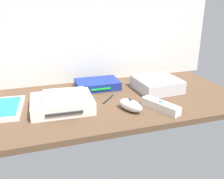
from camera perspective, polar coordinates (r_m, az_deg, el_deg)
The scene contains 10 objects.
ground_plane at distance 98.58cm, azimuth 0.00°, elevation -2.72°, with size 100.00×48.00×2.00cm, color brown.
back_wall at distance 114.28cm, azimuth -3.95°, elevation 17.56°, with size 110.00×1.20×64.00cm, color silver.
game_console at distance 90.62cm, azimuth -11.07°, elevation -3.11°, with size 21.60×17.12×4.40cm.
mini_computer at distance 108.32cm, azimuth 9.98°, elevation 1.22°, with size 17.95×17.95×5.30cm.
game_case at distance 96.43cm, azimuth -23.33°, elevation -3.94°, with size 15.38×20.23×1.56cm.
network_router at distance 109.30cm, azimuth -3.29°, elevation 1.17°, with size 18.15×12.57×3.40cm.
remote_wand at distance 90.41cm, azimuth 10.78°, elevation -3.62°, with size 9.27×14.99×3.40cm.
remote_nunchuk at distance 88.38cm, azimuth 4.16°, elevation -3.50°, with size 8.22×10.92×5.10cm.
remote_classic_pad at distance 89.75cm, azimuth -10.66°, elevation -1.10°, with size 15.08×9.31×2.40cm.
stylus_pen at distance 97.25cm, azimuth -0.82°, elevation -2.20°, with size 0.70×0.70×9.00cm, color black.
Camera 1 is at (-27.59, -86.13, 38.23)cm, focal length 40.95 mm.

